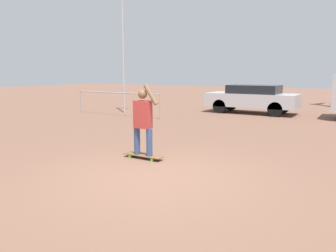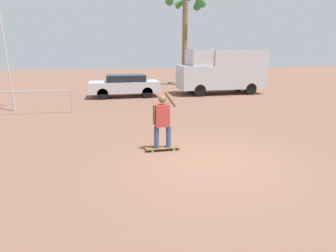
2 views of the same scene
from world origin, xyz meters
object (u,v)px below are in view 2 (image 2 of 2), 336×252
Objects in this scene: skateboard at (163,148)px; person_skateboarder at (162,119)px; flagpole at (3,28)px; camper_van at (223,70)px; parked_car_silver at (125,85)px; palm_tree_near_van at (186,6)px.

person_skateboarder is (-0.00, -0.00, 0.86)m from skateboard.
skateboard is 9.57m from flagpole.
camper_van reaches higher than skateboard.
camper_van reaches higher than parked_car_silver.
flagpole is (-5.86, 6.61, 2.81)m from person_skateboarder.
person_skateboarder is at bearing -121.62° from camper_van.
parked_car_silver is at bearing 92.97° from skateboard.
camper_van is 12.47m from flagpole.
person_skateboarder reaches higher than skateboard.
person_skateboarder is 0.38× the size of parked_car_silver.
person_skateboarder is at bearing -108.06° from palm_tree_near_van.
skateboard is at bearing -87.03° from parked_car_silver.
camper_van is (6.01, 9.77, 0.64)m from person_skateboarder.
camper_van reaches higher than person_skateboarder.
person_skateboarder reaches higher than parked_car_silver.
palm_tree_near_van is at bearing 37.38° from flagpole.
flagpole reaches higher than skateboard.
person_skateboarder is at bearing -48.48° from flagpole.
parked_car_silver is 0.55× the size of palm_tree_near_van.
flagpole reaches higher than parked_car_silver.
palm_tree_near_van reaches higher than flagpole.
parked_car_silver is (-0.50, 9.74, 0.68)m from skateboard.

